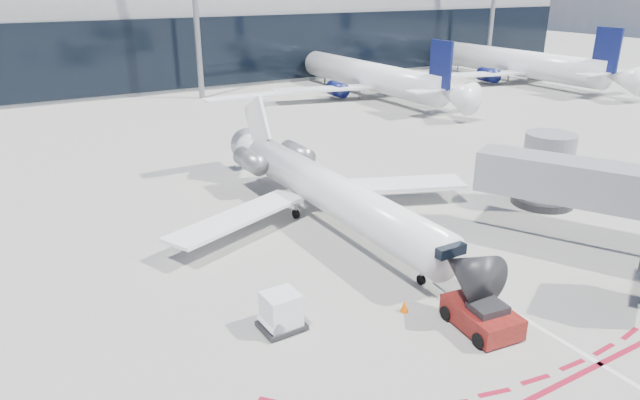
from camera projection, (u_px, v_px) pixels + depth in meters
ground at (412, 251)px, 31.37m from camera, size 260.00×260.00×0.00m
apron_centerline at (390, 238)px, 32.98m from camera, size 0.25×40.00×0.01m
apron_stop_bar at (600, 364)px, 22.12m from camera, size 14.00×0.25×0.01m
terminal_building at (123, 22)px, 80.56m from camera, size 150.00×24.15×24.00m
jet_bridge at (583, 185)px, 32.50m from camera, size 10.03×15.20×4.90m
regional_jet at (324, 188)px, 34.64m from camera, size 20.65×25.46×6.38m
pushback_tug at (482, 316)px, 24.23m from camera, size 2.53×5.26×1.34m
uld_container at (281, 312)px, 24.07m from camera, size 1.85×1.59×1.70m
safety_cone_left at (404, 306)px, 25.54m from camera, size 0.40×0.40×0.55m
bg_airliner_1 at (369, 56)px, 72.05m from camera, size 31.07×32.90×10.05m
bg_airliner_2 at (517, 44)px, 82.52m from camera, size 33.12×35.06×10.71m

